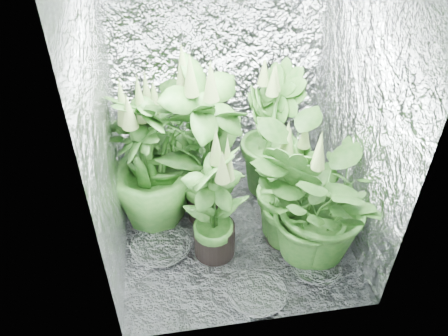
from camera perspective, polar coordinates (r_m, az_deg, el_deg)
ground at (r=3.33m, az=1.26°, el=-7.84°), size 1.60×1.60×0.00m
walls at (r=2.71m, az=1.55°, el=7.06°), size 1.62×1.62×2.00m
plant_a at (r=3.30m, az=-7.14°, el=3.29°), size 1.04×1.04×1.11m
plant_b at (r=3.04m, az=-2.31°, el=2.50°), size 0.91×0.91×1.35m
plant_c at (r=3.40m, az=6.02°, el=4.39°), size 0.65×0.65×1.13m
plant_d at (r=3.10m, az=-9.67°, el=0.67°), size 0.84×0.84×1.17m
plant_e at (r=2.86m, az=12.28°, el=-4.41°), size 0.93×0.93×1.05m
plant_f at (r=2.86m, az=-1.34°, el=-4.96°), size 0.66×0.66×0.98m
plant_g at (r=2.98m, az=8.48°, el=-3.21°), size 0.63×0.63×0.97m
circulation_fan at (r=3.69m, az=9.71°, el=-0.44°), size 0.14×0.27×0.32m
plant_label at (r=3.00m, az=12.88°, el=-7.49°), size 0.06×0.03×0.09m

